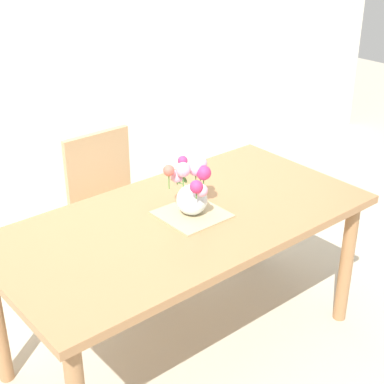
% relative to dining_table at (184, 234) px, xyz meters
% --- Properties ---
extents(ground_plane, '(12.00, 12.00, 0.00)m').
position_rel_dining_table_xyz_m(ground_plane, '(0.00, 0.00, -0.68)').
color(ground_plane, '#B7AD99').
extents(back_wall, '(7.00, 0.10, 2.80)m').
position_rel_dining_table_xyz_m(back_wall, '(0.00, 1.60, 0.72)').
color(back_wall, silver).
rests_on(back_wall, ground_plane).
extents(dining_table, '(1.78, 0.91, 0.76)m').
position_rel_dining_table_xyz_m(dining_table, '(0.00, 0.00, 0.00)').
color(dining_table, '#9E7047').
rests_on(dining_table, ground_plane).
extents(chair_far, '(0.42, 0.42, 0.90)m').
position_rel_dining_table_xyz_m(chair_far, '(0.09, 0.79, -0.16)').
color(chair_far, tan).
rests_on(chair_far, ground_plane).
extents(placemat, '(0.29, 0.29, 0.01)m').
position_rel_dining_table_xyz_m(placemat, '(0.04, -0.01, 0.09)').
color(placemat, tan).
rests_on(placemat, dining_table).
extents(flower_vase, '(0.23, 0.24, 0.25)m').
position_rel_dining_table_xyz_m(flower_vase, '(0.05, -0.00, 0.22)').
color(flower_vase, silver).
rests_on(flower_vase, placemat).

